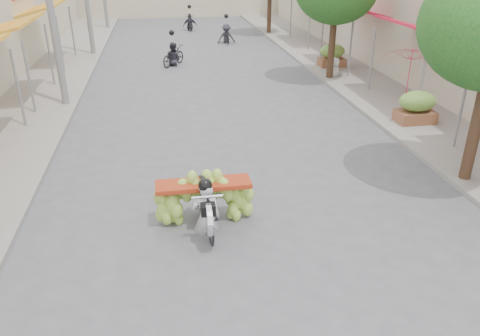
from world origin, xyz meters
The scene contains 12 objects.
ground centered at (0.00, 0.00, 0.00)m, with size 120.00×120.00×0.00m, color #545459.
sidewalk_left centered at (-7.00, 15.00, 0.06)m, with size 4.00×60.00×0.12m, color gray.
sidewalk_right centered at (7.00, 15.00, 0.06)m, with size 4.00×60.00×0.12m, color gray.
shophouse_row_right centered at (11.99, 14.00, 3.00)m, with size 9.77×40.00×6.00m.
produce_crate_mid centered at (6.20, 8.00, 0.71)m, with size 1.20×0.88×1.16m.
produce_crate_far centered at (6.20, 16.00, 0.71)m, with size 1.20×0.88×1.16m.
banana_motorbike centered at (-1.17, 3.03, 0.68)m, with size 2.20×1.92×2.03m.
market_umbrella centered at (6.05, 8.46, 2.45)m, with size 1.96×1.96×1.71m.
pedestrian centered at (5.73, 14.32, 0.91)m, with size 0.90×0.77×1.58m.
bg_motorbike_a centered at (-1.25, 17.91, 0.73)m, with size 1.47×1.77×1.95m.
bg_motorbike_b centered at (2.16, 23.29, 0.86)m, with size 1.08×1.65×1.95m.
bg_motorbike_c centered at (0.34, 28.44, 0.79)m, with size 0.98×1.65×1.95m.
Camera 1 is at (-1.86, -5.34, 5.34)m, focal length 35.00 mm.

